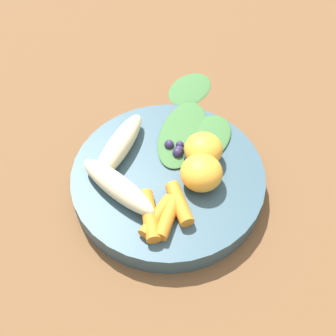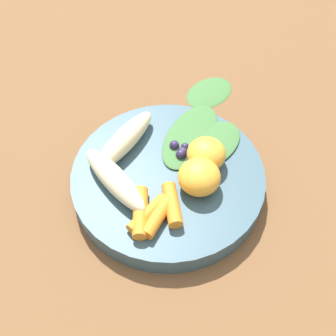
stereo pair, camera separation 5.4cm
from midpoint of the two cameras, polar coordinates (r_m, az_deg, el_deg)
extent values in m
plane|color=brown|center=(0.57, -2.70, -2.59)|extent=(2.40, 2.40, 0.00)
cylinder|color=#385666|center=(0.56, -2.76, -1.73)|extent=(0.25, 0.25, 0.03)
ellipsoid|color=beige|center=(0.52, -9.63, -2.64)|extent=(0.09, 0.12, 0.03)
ellipsoid|color=beige|center=(0.56, -9.25, 2.76)|extent=(0.12, 0.05, 0.03)
ellipsoid|color=#F4A833|center=(0.54, 1.92, 2.32)|extent=(0.05, 0.05, 0.04)
ellipsoid|color=#F4A833|center=(0.52, 1.53, -0.82)|extent=(0.05, 0.05, 0.04)
cylinder|color=orange|center=(0.50, -5.55, -6.54)|extent=(0.07, 0.04, 0.02)
cylinder|color=orange|center=(0.50, -4.17, -6.64)|extent=(0.06, 0.03, 0.02)
cylinder|color=orange|center=(0.50, -3.07, -6.66)|extent=(0.06, 0.02, 0.02)
cylinder|color=orange|center=(0.51, -1.50, -4.96)|extent=(0.06, 0.04, 0.02)
sphere|color=#2D234C|center=(0.56, -1.28, 2.18)|extent=(0.01, 0.01, 0.01)
sphere|color=#2D234C|center=(0.55, 0.09, 1.50)|extent=(0.01, 0.01, 0.01)
sphere|color=#2D234C|center=(0.56, -2.56, 2.94)|extent=(0.01, 0.01, 0.01)
sphere|color=#2D234C|center=(0.55, 0.46, 1.81)|extent=(0.01, 0.01, 0.01)
sphere|color=#2D234C|center=(0.55, -0.09, 1.00)|extent=(0.01, 0.01, 0.01)
sphere|color=#2D234C|center=(0.57, -1.13, 2.90)|extent=(0.01, 0.01, 0.01)
sphere|color=#2D234C|center=(0.56, -1.47, 1.85)|extent=(0.01, 0.01, 0.01)
cylinder|color=white|center=(0.56, 0.61, 1.18)|extent=(0.04, 0.04, 0.00)
ellipsoid|color=#3D7038|center=(0.58, 2.33, 3.70)|extent=(0.11, 0.09, 0.01)
ellipsoid|color=#3D7038|center=(0.58, -0.64, 4.44)|extent=(0.13, 0.07, 0.01)
ellipsoid|color=#3D7038|center=(0.69, 0.93, 10.42)|extent=(0.10, 0.09, 0.01)
camera|label=1|loc=(0.03, -92.87, -3.73)|focal=45.92mm
camera|label=2|loc=(0.03, 87.13, 3.73)|focal=45.92mm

